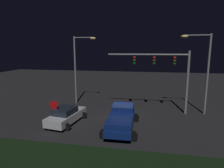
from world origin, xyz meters
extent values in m
plane|color=black|center=(0.00, 0.00, 0.00)|extent=(80.00, 80.00, 0.00)
cube|color=navy|center=(0.20, -2.16, 0.68)|extent=(2.10, 5.44, 0.55)
cube|color=navy|center=(0.18, -0.97, 1.38)|extent=(1.88, 1.93, 0.85)
cube|color=black|center=(0.18, -0.97, 1.50)|extent=(1.79, 1.55, 0.51)
cube|color=navy|center=(0.22, -3.24, 1.18)|extent=(1.98, 3.06, 0.45)
cylinder|color=black|center=(-0.87, -0.24, 0.40)|extent=(0.80, 0.22, 0.80)
cylinder|color=black|center=(1.19, -0.20, 0.40)|extent=(0.80, 0.22, 0.80)
cylinder|color=black|center=(-0.79, -4.12, 0.40)|extent=(0.80, 0.22, 0.80)
cylinder|color=black|center=(1.27, -4.09, 0.40)|extent=(0.80, 0.22, 0.80)
cube|color=#B7B7BC|center=(-4.91, -1.60, 0.61)|extent=(2.41, 4.61, 0.70)
cube|color=black|center=(-4.94, -1.84, 1.23)|extent=(1.87, 2.21, 0.55)
cylinder|color=black|center=(-5.60, 0.01, 0.32)|extent=(0.64, 0.22, 0.64)
cylinder|color=black|center=(-3.78, -0.25, 0.32)|extent=(0.64, 0.22, 0.64)
cylinder|color=black|center=(-6.03, -2.95, 0.32)|extent=(0.64, 0.22, 0.64)
cylinder|color=black|center=(-4.21, -3.21, 0.32)|extent=(0.64, 0.22, 0.64)
cylinder|color=slate|center=(6.26, 3.03, 3.25)|extent=(0.24, 0.24, 6.50)
cylinder|color=slate|center=(2.16, 3.03, 6.10)|extent=(8.20, 0.18, 0.18)
cube|color=black|center=(4.86, 3.03, 5.50)|extent=(0.32, 0.44, 0.95)
sphere|color=red|center=(4.86, 2.80, 5.80)|extent=(0.22, 0.22, 0.22)
sphere|color=#59380A|center=(4.86, 2.80, 5.50)|extent=(0.22, 0.22, 0.22)
sphere|color=#0C4719|center=(4.86, 2.80, 5.20)|extent=(0.22, 0.22, 0.22)
cube|color=black|center=(2.86, 3.03, 5.50)|extent=(0.32, 0.44, 0.95)
sphere|color=red|center=(2.86, 2.80, 5.80)|extent=(0.22, 0.22, 0.22)
sphere|color=#59380A|center=(2.86, 2.80, 5.50)|extent=(0.22, 0.22, 0.22)
sphere|color=#0C4719|center=(2.86, 2.80, 5.20)|extent=(0.22, 0.22, 0.22)
cube|color=black|center=(0.86, 3.03, 5.50)|extent=(0.32, 0.44, 0.95)
sphere|color=red|center=(0.86, 2.80, 5.80)|extent=(0.22, 0.22, 0.22)
sphere|color=#59380A|center=(0.86, 2.80, 5.50)|extent=(0.22, 0.22, 0.22)
sphere|color=#0C4719|center=(0.86, 2.80, 5.20)|extent=(0.22, 0.22, 0.22)
cylinder|color=slate|center=(-6.43, 4.81, 4.07)|extent=(0.20, 0.20, 8.14)
cylinder|color=slate|center=(-5.29, 4.81, 7.99)|extent=(2.30, 0.12, 0.12)
ellipsoid|color=#F9CC72|center=(-4.14, 4.81, 7.89)|extent=(0.70, 0.44, 0.30)
cylinder|color=slate|center=(8.18, 3.27, 4.07)|extent=(0.20, 0.20, 8.14)
cylinder|color=slate|center=(6.96, 3.27, 7.99)|extent=(2.44, 0.12, 0.12)
ellipsoid|color=#F9CC72|center=(5.74, 3.27, 7.89)|extent=(0.70, 0.44, 0.30)
cylinder|color=slate|center=(-5.75, -2.23, 1.10)|extent=(0.07, 0.07, 2.20)
cylinder|color=#B20C0F|center=(-5.75, -2.26, 1.85)|extent=(0.76, 0.03, 0.76)
camera|label=1|loc=(2.16, -17.09, 6.63)|focal=30.52mm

